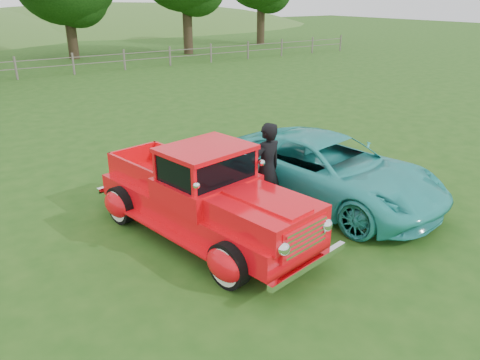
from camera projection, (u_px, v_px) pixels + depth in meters
ground at (268, 262)px, 8.00m from camera, size 140.00×140.00×0.00m
fence_line at (16, 68)px, 24.68m from camera, size 48.00×0.12×1.20m
red_pickup at (205, 197)px, 8.59m from camera, size 2.88×5.22×1.78m
teal_sedan at (327, 169)px, 10.14m from camera, size 3.27×5.52×1.44m
man at (267, 169)px, 9.46m from camera, size 0.75×0.53×1.94m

